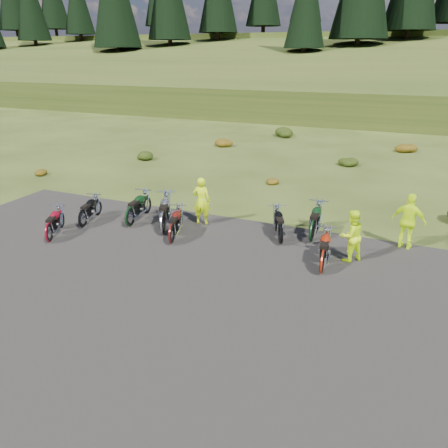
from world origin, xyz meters
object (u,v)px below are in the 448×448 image
at_px(motorcycle_7, 311,242).
at_px(person_middle, 201,202).
at_px(motorcycle_3, 163,234).
at_px(motorcycle_0, 84,227).

bearing_deg(motorcycle_7, person_middle, 85.59).
bearing_deg(person_middle, motorcycle_7, 168.37).
bearing_deg(motorcycle_3, person_middle, -53.34).
height_order(motorcycle_0, motorcycle_7, motorcycle_7).
xyz_separation_m(motorcycle_7, person_middle, (-4.20, 0.07, 0.90)).
relative_size(motorcycle_3, motorcycle_7, 1.06).
height_order(motorcycle_7, person_middle, person_middle).
xyz_separation_m(motorcycle_0, motorcycle_7, (8.10, 1.97, 0.00)).
relative_size(motorcycle_7, person_middle, 1.21).
distance_m(motorcycle_3, motorcycle_7, 5.23).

